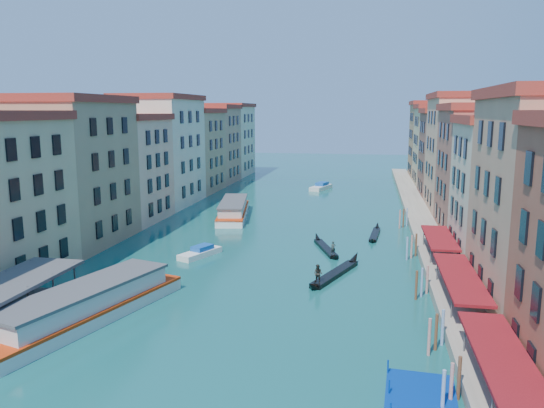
{
  "coord_description": "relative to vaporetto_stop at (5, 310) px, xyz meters",
  "views": [
    {
      "loc": [
        13.84,
        -25.38,
        17.95
      ],
      "look_at": [
        0.43,
        46.19,
        5.12
      ],
      "focal_mm": 35.0,
      "sensor_mm": 36.0,
      "label": 1
    }
  ],
  "objects": [
    {
      "name": "mooring_poles_right",
      "position": [
        35.1,
        16.8,
        -0.14
      ],
      "size": [
        1.44,
        54.24,
        3.2
      ],
      "color": "#54341C",
      "rests_on": "ground"
    },
    {
      "name": "vaporetto_near",
      "position": [
        6.0,
        2.45,
        -0.04
      ],
      "size": [
        10.29,
        21.37,
        3.1
      ],
      "rotation": [
        0.0,
        0.0,
        -0.28
      ],
      "color": "silver",
      "rests_on": "ground"
    },
    {
      "name": "motorboat_far",
      "position": [
        18.68,
        83.95,
        -0.8
      ],
      "size": [
        4.8,
        8.3,
        1.64
      ],
      "rotation": [
        0.0,
        0.0,
        -0.31
      ],
      "color": "silver",
      "rests_on": "ground"
    },
    {
      "name": "vaporetto_stop",
      "position": [
        0.0,
        0.0,
        0.0
      ],
      "size": [
        5.4,
        16.4,
        3.65
      ],
      "color": "#505052",
      "rests_on": "ground"
    },
    {
      "name": "left_bank_palazzos",
      "position": [
        -10.0,
        52.68,
        8.27
      ],
      "size": [
        12.8,
        128.4,
        21.0
      ],
      "color": "#CCB18A",
      "rests_on": "ground"
    },
    {
      "name": "motorboat_mid",
      "position": [
        9.2,
        24.11,
        -0.93
      ],
      "size": [
        4.32,
        6.58,
        1.31
      ],
      "rotation": [
        0.0,
        0.0,
        -0.41
      ],
      "color": "white",
      "rests_on": "ground"
    },
    {
      "name": "restaurant_awnings",
      "position": [
        38.19,
        11.0,
        1.55
      ],
      "size": [
        3.2,
        44.55,
        3.12
      ],
      "color": "maroon",
      "rests_on": "ground"
    },
    {
      "name": "vaporetto_far",
      "position": [
        6.84,
        49.27,
        -0.17
      ],
      "size": [
        7.59,
        19.38,
        2.81
      ],
      "rotation": [
        0.0,
        0.0,
        0.18
      ],
      "color": "white",
      "rests_on": "ground"
    },
    {
      "name": "gondola_far",
      "position": [
        30.74,
        39.38,
        -1.13
      ],
      "size": [
        1.75,
        10.87,
        1.54
      ],
      "rotation": [
        0.0,
        0.0,
        -0.09
      ],
      "color": "black",
      "rests_on": "ground"
    },
    {
      "name": "gondola_right",
      "position": [
        26.25,
        18.74,
        -0.93
      ],
      "size": [
        5.6,
        13.0,
        2.69
      ],
      "rotation": [
        0.0,
        0.0,
        -0.35
      ],
      "color": "black",
      "rests_on": "ground"
    },
    {
      "name": "blue_dock",
      "position": [
        33.34,
        -6.0,
        -1.17
      ],
      "size": [
        4.71,
        6.72,
        0.54
      ],
      "rotation": [
        0.0,
        0.0,
        -0.07
      ],
      "color": "#012E92",
      "rests_on": "ground"
    },
    {
      "name": "right_bank_palazzos",
      "position": [
        46.0,
        53.0,
        8.31
      ],
      "size": [
        12.8,
        128.4,
        21.0
      ],
      "color": "brown",
      "rests_on": "ground"
    },
    {
      "name": "gondola_fore",
      "position": [
        24.37,
        29.93,
        -1.05
      ],
      "size": [
        4.62,
        11.15,
        2.3
      ],
      "rotation": [
        0.0,
        0.0,
        0.34
      ],
      "color": "black",
      "rests_on": "ground"
    },
    {
      "name": "quay",
      "position": [
        38.0,
        53.0,
        -0.94
      ],
      "size": [
        4.0,
        140.0,
        1.0
      ],
      "primitive_type": "cube",
      "color": "gray",
      "rests_on": "ground"
    }
  ]
}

